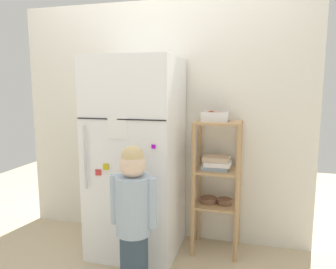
% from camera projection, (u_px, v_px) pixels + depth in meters
% --- Properties ---
extents(ground_plane, '(6.00, 6.00, 0.00)m').
position_uv_depth(ground_plane, '(149.00, 251.00, 2.65)').
color(ground_plane, tan).
extents(kitchen_wall_back, '(2.60, 0.03, 2.07)m').
position_uv_depth(kitchen_wall_back, '(161.00, 122.00, 2.83)').
color(kitchen_wall_back, silver).
rests_on(kitchen_wall_back, ground).
extents(refrigerator, '(0.68, 0.65, 1.57)m').
position_uv_depth(refrigerator, '(136.00, 157.00, 2.57)').
color(refrigerator, white).
rests_on(refrigerator, ground).
extents(child_standing, '(0.32, 0.23, 0.98)m').
position_uv_depth(child_standing, '(133.00, 205.00, 2.06)').
color(child_standing, '#394C5D').
rests_on(child_standing, ground).
extents(pantry_shelf_unit, '(0.37, 0.32, 1.08)m').
position_uv_depth(pantry_shelf_unit, '(217.00, 176.00, 2.57)').
color(pantry_shelf_unit, tan).
rests_on(pantry_shelf_unit, ground).
extents(fruit_bin, '(0.21, 0.16, 0.08)m').
position_uv_depth(fruit_bin, '(215.00, 117.00, 2.51)').
color(fruit_bin, white).
rests_on(fruit_bin, pantry_shelf_unit).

